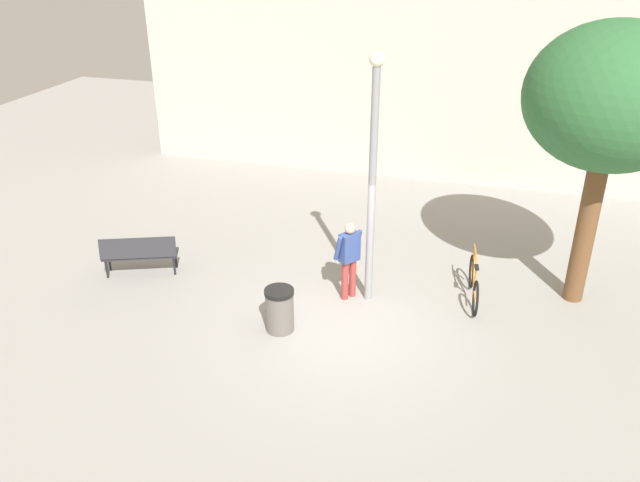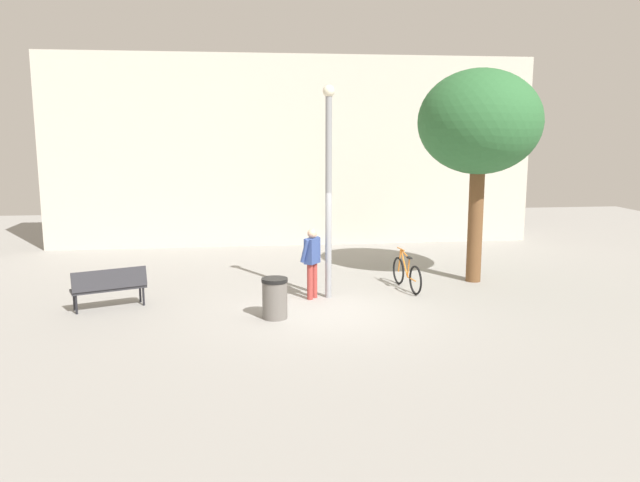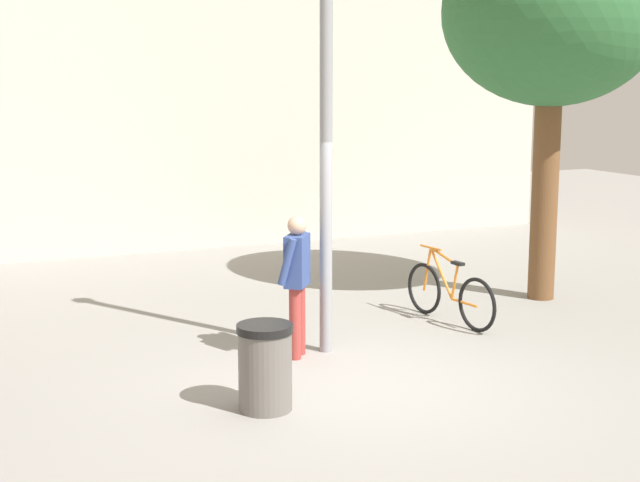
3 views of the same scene
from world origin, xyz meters
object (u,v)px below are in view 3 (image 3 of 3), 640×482
trash_bin (265,367)px  lamppost (326,119)px  plaza_tree (552,15)px  person_by_lamppost (297,276)px  bicycle_orange (449,294)px

trash_bin → lamppost: bearing=49.0°
plaza_tree → person_by_lamppost: bearing=-164.5°
lamppost → trash_bin: (-1.36, -1.56, -2.33)m
lamppost → plaza_tree: plaza_tree is taller
trash_bin → plaza_tree: bearing=26.9°
person_by_lamppost → bicycle_orange: person_by_lamppost is taller
lamppost → trash_bin: bearing=-131.0°
bicycle_orange → trash_bin: size_ratio=2.08×
bicycle_orange → trash_bin: (-3.41, -2.11, 0.05)m
lamppost → bicycle_orange: (2.06, 0.55, -2.39)m
lamppost → plaza_tree: (4.03, 1.17, 1.34)m
plaza_tree → bicycle_orange: 4.26m
person_by_lamppost → lamppost: bearing=8.7°
plaza_tree → bicycle_orange: size_ratio=3.04×
person_by_lamppost → plaza_tree: bearing=15.5°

